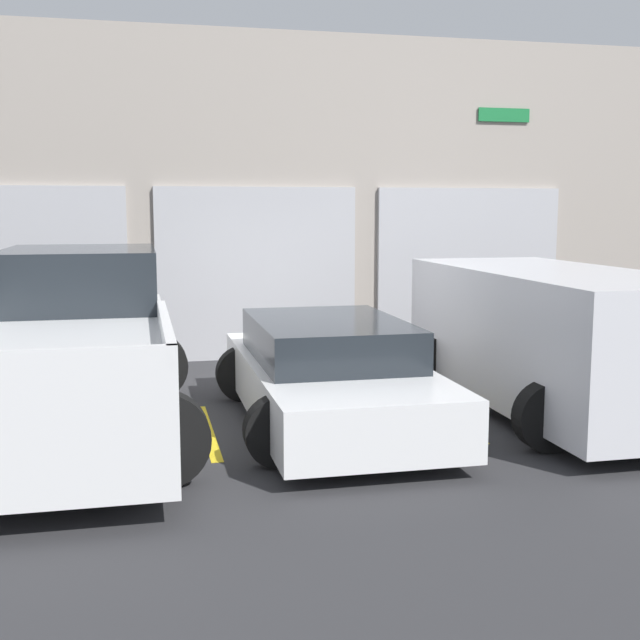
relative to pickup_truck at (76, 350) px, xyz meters
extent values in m
plane|color=#2D2D30|center=(2.70, 0.85, -0.89)|extent=(28.00, 28.00, 0.00)
cube|color=#9E9389|center=(2.70, 4.15, 1.66)|extent=(14.28, 0.60, 5.10)
cube|color=#ADADB2|center=(-1.06, 3.81, 0.46)|extent=(3.16, 0.08, 2.71)
cube|color=#ADADB2|center=(2.50, 3.81, 0.46)|extent=(3.16, 0.08, 2.71)
cube|color=#ADADB2|center=(6.06, 3.81, 0.46)|extent=(3.16, 0.08, 2.71)
cube|color=#197238|center=(6.63, 3.82, 3.01)|extent=(0.90, 0.03, 0.22)
cube|color=white|center=(0.00, -0.30, -0.17)|extent=(1.88, 5.30, 0.99)
cube|color=#1E2328|center=(0.00, 1.16, 0.67)|extent=(1.73, 2.39, 0.69)
cube|color=white|center=(0.90, -1.49, 0.42)|extent=(0.08, 2.92, 0.18)
cube|color=white|center=(0.00, -2.91, 0.42)|extent=(1.88, 0.08, 0.18)
cylinder|color=black|center=(-0.83, 1.35, -0.47)|extent=(0.83, 0.22, 0.83)
cylinder|color=black|center=(0.83, 1.35, -0.47)|extent=(0.83, 0.22, 0.83)
cylinder|color=black|center=(0.83, -1.94, -0.47)|extent=(0.83, 0.22, 0.83)
cube|color=white|center=(2.70, -0.30, -0.45)|extent=(1.81, 4.30, 0.57)
cube|color=#1E2328|center=(2.70, -0.19, 0.05)|extent=(1.59, 2.37, 0.44)
cylinder|color=black|center=(1.91, 1.04, -0.55)|extent=(0.67, 0.22, 0.67)
cylinder|color=black|center=(3.49, 1.04, -0.55)|extent=(0.67, 0.22, 0.67)
cylinder|color=black|center=(1.91, -1.63, -0.55)|extent=(0.67, 0.22, 0.67)
cylinder|color=black|center=(3.49, -1.63, -0.55)|extent=(0.67, 0.22, 0.67)
cube|color=silver|center=(5.40, -0.30, 0.03)|extent=(1.89, 4.66, 1.50)
cube|color=#1E2328|center=(5.40, 1.99, 0.54)|extent=(1.71, 0.06, 0.28)
cylinder|color=black|center=(4.56, 1.15, -0.54)|extent=(0.70, 0.22, 0.70)
cylinder|color=black|center=(6.24, 1.15, -0.54)|extent=(0.70, 0.22, 0.70)
cylinder|color=black|center=(4.56, -1.74, -0.54)|extent=(0.70, 0.22, 0.70)
cube|color=gold|center=(1.35, -0.30, -0.89)|extent=(0.12, 2.20, 0.01)
cube|color=gold|center=(4.05, -0.30, -0.89)|extent=(0.12, 2.20, 0.01)
camera|label=1|loc=(0.69, -8.71, 1.48)|focal=45.00mm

